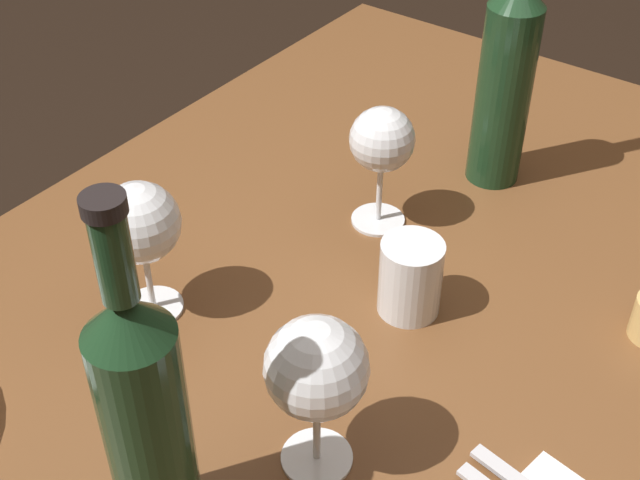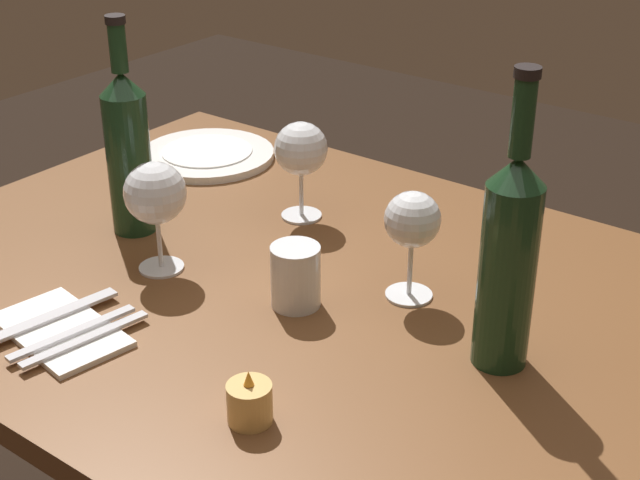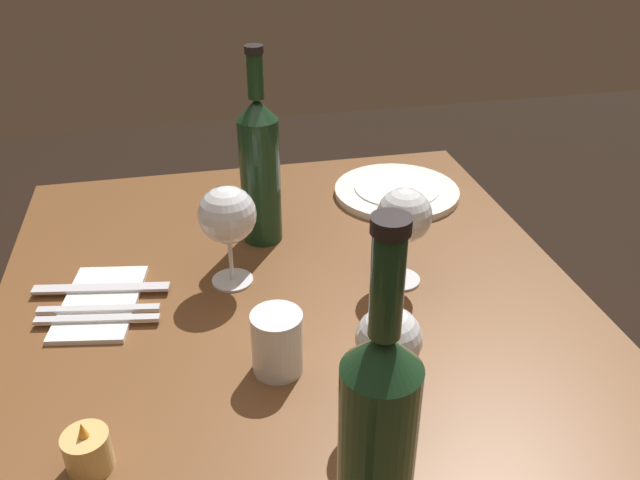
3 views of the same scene
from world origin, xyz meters
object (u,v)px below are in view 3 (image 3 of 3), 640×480
at_px(wine_glass_left, 227,217).
at_px(wine_glass_right, 404,218).
at_px(wine_glass_centre, 389,342).
at_px(folded_napkin, 100,303).
at_px(fork_outer, 97,319).
at_px(dinner_plate, 397,191).
at_px(wine_bottle_second, 260,168).
at_px(table_knife, 101,288).
at_px(wine_bottle, 379,448).
at_px(water_tumbler, 277,345).
at_px(votive_candle, 88,452).
at_px(fork_inner, 98,309).

distance_m(wine_glass_left, wine_glass_right, 0.27).
xyz_separation_m(wine_glass_centre, folded_napkin, (0.31, 0.35, -0.11)).
distance_m(folded_napkin, fork_outer, 0.05).
bearing_deg(dinner_plate, wine_glass_right, 163.00).
distance_m(wine_glass_right, wine_bottle_second, 0.27).
bearing_deg(dinner_plate, table_knife, 112.81).
height_order(wine_glass_left, wine_glass_right, wine_glass_left).
bearing_deg(wine_bottle, dinner_plate, -19.60).
distance_m(water_tumbler, fork_outer, 0.29).
relative_size(wine_bottle, table_knife, 1.78).
height_order(wine_bottle_second, dinner_plate, wine_bottle_second).
bearing_deg(wine_bottle, votive_candle, 59.08).
distance_m(wine_glass_right, fork_outer, 0.48).
relative_size(wine_glass_centre, table_knife, 0.75).
height_order(wine_glass_left, fork_outer, wine_glass_left).
distance_m(wine_glass_left, wine_glass_centre, 0.36).
xyz_separation_m(folded_napkin, fork_inner, (-0.02, 0.00, 0.01)).
bearing_deg(folded_napkin, wine_glass_right, -93.92).
bearing_deg(wine_glass_centre, wine_bottle, 159.57).
xyz_separation_m(votive_candle, fork_outer, (0.27, 0.01, -0.01)).
bearing_deg(wine_glass_left, fork_outer, 109.64).
height_order(wine_bottle_second, folded_napkin, wine_bottle_second).
bearing_deg(folded_napkin, wine_glass_centre, -131.06).
bearing_deg(wine_bottle_second, table_knife, 113.88).
distance_m(dinner_plate, table_knife, 0.60).
bearing_deg(wine_glass_centre, table_knife, 46.29).
distance_m(wine_glass_right, fork_inner, 0.48).
xyz_separation_m(wine_glass_left, dinner_plate, (0.24, -0.35, -0.11)).
bearing_deg(fork_outer, wine_glass_left, -70.36).
height_order(wine_glass_right, fork_inner, wine_glass_right).
bearing_deg(fork_outer, wine_bottle, -146.09).
height_order(wine_glass_right, votive_candle, wine_glass_right).
height_order(votive_candle, dinner_plate, votive_candle).
bearing_deg(fork_inner, wine_glass_right, -90.85).
relative_size(folded_napkin, fork_inner, 1.14).
distance_m(wine_glass_left, wine_bottle_second, 0.15).
bearing_deg(folded_napkin, table_knife, 0.00).
xyz_separation_m(dinner_plate, folded_napkin, (-0.26, 0.56, -0.00)).
bearing_deg(fork_inner, folded_napkin, 0.00).
bearing_deg(wine_bottle_second, wine_glass_right, -132.85).
xyz_separation_m(wine_bottle, fork_inner, (0.46, 0.29, -0.14)).
height_order(wine_glass_right, folded_napkin, wine_glass_right).
height_order(wine_bottle, fork_inner, wine_bottle).
bearing_deg(wine_glass_centre, fork_outer, 53.86).
bearing_deg(table_knife, wine_bottle, -150.44).
distance_m(wine_glass_right, wine_glass_centre, 0.30).
bearing_deg(wine_glass_centre, fork_inner, 51.31).
bearing_deg(fork_outer, votive_candle, -177.36).
height_order(votive_candle, table_knife, votive_candle).
xyz_separation_m(folded_napkin, table_knife, (0.03, 0.00, 0.01)).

